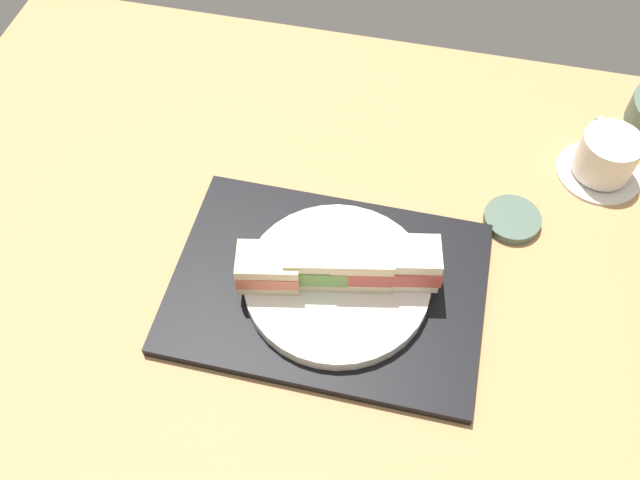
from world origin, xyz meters
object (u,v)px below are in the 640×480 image
at_px(sandwich_plate, 338,280).
at_px(small_sauce_dish, 512,219).
at_px(sandwich_inner_near, 315,265).
at_px(sandwich_farmost, 408,263).
at_px(sandwich_nearmost, 268,267).
at_px(coffee_cup, 606,157).
at_px(sandwich_inner_far, 361,264).

bearing_deg(sandwich_plate, small_sauce_dish, 36.98).
height_order(sandwich_inner_near, sandwich_farmost, sandwich_farmost).
height_order(sandwich_plate, sandwich_nearmost, sandwich_nearmost).
distance_m(sandwich_plate, coffee_cup, 0.43).
height_order(sandwich_nearmost, sandwich_inner_far, sandwich_inner_far).
relative_size(sandwich_plate, sandwich_inner_near, 2.70).
distance_m(sandwich_inner_near, sandwich_farmost, 0.11).
xyz_separation_m(sandwich_inner_near, sandwich_farmost, (0.11, 0.03, 0.00)).
xyz_separation_m(sandwich_inner_near, coffee_cup, (0.35, 0.28, -0.03)).
bearing_deg(sandwich_farmost, sandwich_plate, -165.87).
xyz_separation_m(sandwich_nearmost, small_sauce_dish, (0.29, 0.18, -0.05)).
relative_size(sandwich_nearmost, sandwich_farmost, 0.95).
bearing_deg(small_sauce_dish, sandwich_inner_near, -145.19).
relative_size(sandwich_inner_far, small_sauce_dish, 1.09).
distance_m(sandwich_plate, sandwich_inner_near, 0.04).
relative_size(sandwich_nearmost, small_sauce_dish, 1.09).
bearing_deg(sandwich_inner_near, sandwich_nearmost, -165.87).
height_order(sandwich_plate, coffee_cup, coffee_cup).
bearing_deg(sandwich_plate, sandwich_farmost, 14.13).
height_order(sandwich_farmost, coffee_cup, sandwich_farmost).
xyz_separation_m(sandwich_plate, small_sauce_dish, (0.21, 0.16, -0.02)).
distance_m(sandwich_inner_far, sandwich_farmost, 0.06).
relative_size(sandwich_inner_near, coffee_cup, 0.67).
xyz_separation_m(sandwich_plate, sandwich_farmost, (0.08, 0.02, 0.04)).
height_order(sandwich_plate, sandwich_inner_near, sandwich_inner_near).
bearing_deg(small_sauce_dish, sandwich_nearmost, -148.52).
distance_m(sandwich_farmost, coffee_cup, 0.35).
height_order(sandwich_plate, sandwich_inner_far, sandwich_inner_far).
distance_m(sandwich_nearmost, small_sauce_dish, 0.34).
distance_m(sandwich_inner_near, sandwich_inner_far, 0.06).
height_order(sandwich_farmost, small_sauce_dish, sandwich_farmost).
height_order(sandwich_inner_far, small_sauce_dish, sandwich_inner_far).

